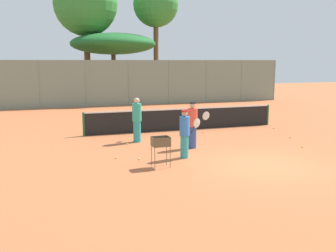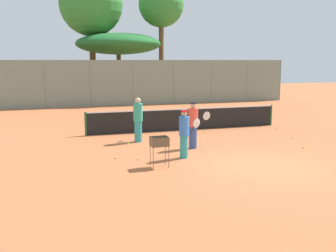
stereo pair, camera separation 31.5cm
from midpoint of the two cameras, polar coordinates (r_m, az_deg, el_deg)
ground_plane at (r=13.01m, az=14.20°, el=-5.79°), size 80.00×80.00×0.00m
tennis_net at (r=19.20m, az=2.99°, el=1.06°), size 9.70×0.10×1.07m
back_fence at (r=29.99m, az=-4.75°, el=6.27°), size 25.76×0.08×3.41m
tree_0 at (r=33.28m, az=-6.94°, el=11.72°), size 6.99×6.99×5.60m
tree_1 at (r=34.07m, az=-10.83°, el=16.90°), size 5.17×5.17×10.50m
tree_2 at (r=35.02m, az=-0.73°, el=17.09°), size 3.86×3.86×10.03m
player_white_outfit at (r=16.36m, az=-3.81°, el=0.98°), size 0.60×0.85×1.85m
player_red_cap at (r=15.15m, az=4.28°, el=0.23°), size 0.93×0.37×1.80m
player_yellow_shirt at (r=13.62m, az=3.04°, el=-1.06°), size 0.88×0.37×1.68m
ball_cart at (r=12.46m, az=-0.51°, el=-2.64°), size 0.56×0.41×0.98m
tennis_ball_0 at (r=16.20m, az=19.62°, el=-2.95°), size 0.07×0.07×0.07m
tennis_ball_1 at (r=18.65m, az=5.88°, el=-0.86°), size 0.07×0.07×0.07m
tennis_ball_2 at (r=13.80m, az=-6.93°, el=-4.56°), size 0.07×0.07×0.07m
tennis_ball_3 at (r=13.53m, az=-3.65°, el=-4.79°), size 0.07×0.07×0.07m
tennis_ball_4 at (r=18.08m, az=18.14°, el=-1.61°), size 0.07×0.07×0.07m
tennis_ball_5 at (r=16.05m, az=-5.23°, el=-2.54°), size 0.07×0.07×0.07m
tennis_ball_6 at (r=20.25m, az=15.94°, el=-0.36°), size 0.07×0.07×0.07m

